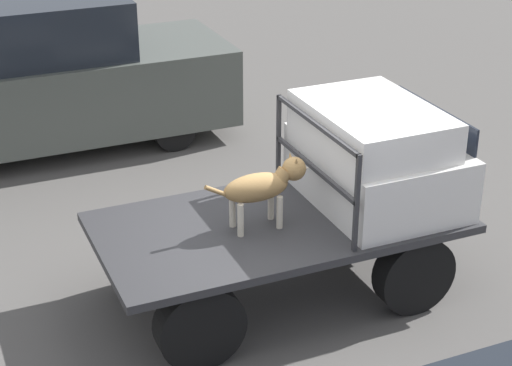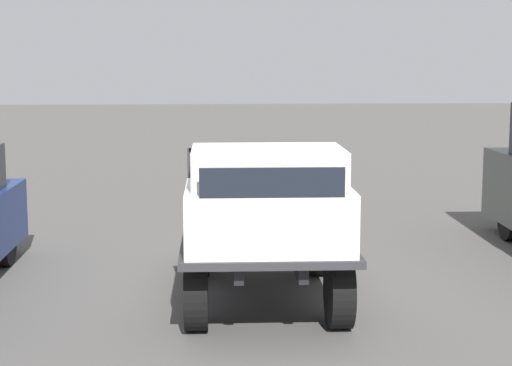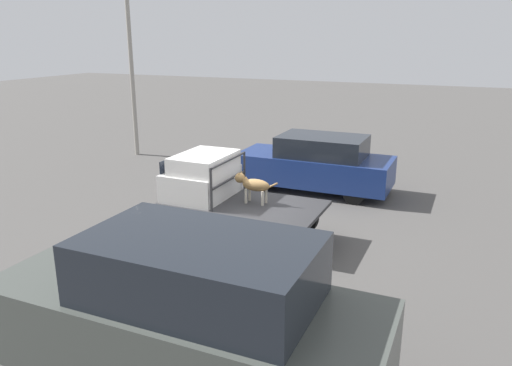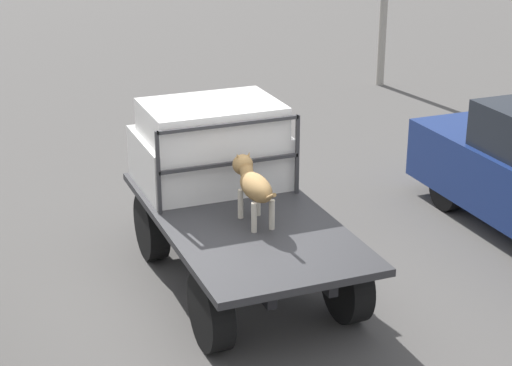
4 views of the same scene
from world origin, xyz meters
TOP-DOWN VIEW (x-y plane):
  - ground_plane at (0.00, 0.00)m, footprint 80.00×80.00m
  - flatbed_truck at (0.00, 0.00)m, footprint 3.54×1.81m
  - truck_cab at (1.05, 0.00)m, footprint 1.29×1.69m
  - truck_headboard at (0.37, 0.00)m, footprint 0.04×1.69m
  - dog at (-0.17, -0.06)m, footprint 1.06×0.27m

SIDE VIEW (x-z plane):
  - ground_plane at x=0.00m, z-range 0.00..0.00m
  - flatbed_truck at x=0.00m, z-range 0.17..1.04m
  - dog at x=-0.17m, z-range 0.95..1.64m
  - truck_cab at x=1.05m, z-range 0.84..1.85m
  - truck_headboard at x=0.37m, z-range 1.01..1.96m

